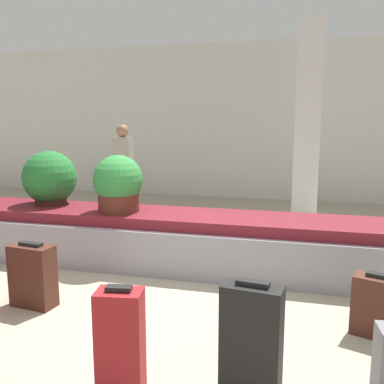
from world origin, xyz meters
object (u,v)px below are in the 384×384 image
at_px(suitcase_8, 378,306).
at_px(traveler_0, 123,161).
at_px(suitcase_7, 120,346).
at_px(potted_plant_1, 50,179).
at_px(suitcase_1, 33,276).
at_px(potted_plant_0, 118,184).
at_px(pillar, 308,123).
at_px(suitcase_5, 251,346).

xyz_separation_m(suitcase_8, traveler_0, (-3.66, 3.65, 0.68)).
height_order(suitcase_7, potted_plant_1, potted_plant_1).
bearing_deg(suitcase_7, suitcase_8, 28.28).
distance_m(suitcase_1, potted_plant_0, 1.46).
bearing_deg(potted_plant_1, traveler_0, 90.80).
relative_size(pillar, potted_plant_1, 4.83).
bearing_deg(pillar, suitcase_8, -82.18).
relative_size(suitcase_5, traveler_0, 0.49).
height_order(pillar, suitcase_8, pillar).
bearing_deg(potted_plant_0, pillar, 54.23).
distance_m(potted_plant_0, potted_plant_1, 1.03).
relative_size(potted_plant_0, traveler_0, 0.42).
bearing_deg(traveler_0, suitcase_5, 125.60).
bearing_deg(potted_plant_1, potted_plant_0, -11.76).
height_order(suitcase_5, potted_plant_1, potted_plant_1).
relative_size(suitcase_1, suitcase_7, 0.82).
xyz_separation_m(pillar, traveler_0, (-3.12, -0.33, -0.68)).
bearing_deg(pillar, potted_plant_1, -139.16).
relative_size(suitcase_1, suitcase_8, 1.18).
bearing_deg(traveler_0, suitcase_7, 117.80).
relative_size(pillar, suitcase_1, 5.45).
bearing_deg(suitcase_5, pillar, 94.25).
bearing_deg(suitcase_8, potted_plant_0, 176.74).
bearing_deg(potted_plant_0, suitcase_8, -22.64).
bearing_deg(suitcase_7, traveler_0, 104.37).
relative_size(pillar, potted_plant_0, 4.92).
distance_m(suitcase_5, traveler_0, 5.51).
xyz_separation_m(pillar, suitcase_1, (-2.34, -4.16, -1.32)).
bearing_deg(pillar, traveler_0, -174.04).
distance_m(suitcase_5, potted_plant_1, 3.69).
bearing_deg(potted_plant_0, suitcase_7, -65.96).
distance_m(pillar, potted_plant_0, 3.61).
distance_m(suitcase_5, suitcase_8, 1.36).
distance_m(suitcase_7, traveler_0, 5.30).
relative_size(suitcase_8, traveler_0, 0.32).
height_order(pillar, traveler_0, pillar).
bearing_deg(suitcase_5, potted_plant_1, 147.43).
bearing_deg(suitcase_8, suitcase_5, -109.47).
xyz_separation_m(potted_plant_1, traveler_0, (-0.03, 2.34, -0.00)).
relative_size(suitcase_1, potted_plant_0, 0.90).
bearing_deg(potted_plant_1, suitcase_8, -19.74).
xyz_separation_m(suitcase_8, potted_plant_0, (-2.62, 1.09, 0.69)).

